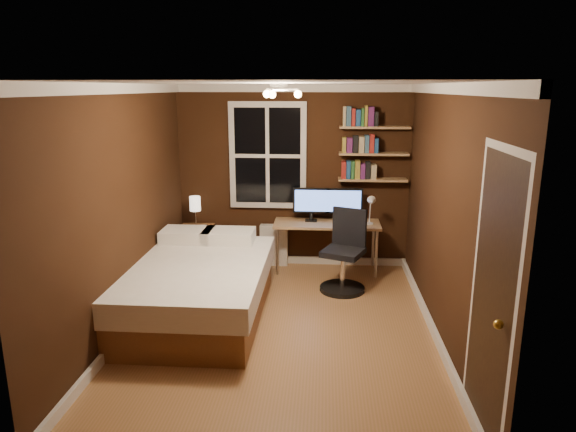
# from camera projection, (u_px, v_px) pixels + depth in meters

# --- Properties ---
(floor) EXTENTS (4.20, 4.20, 0.00)m
(floor) POSITION_uv_depth(u_px,v_px,m) (281.00, 328.00, 5.39)
(floor) COLOR olive
(floor) RESTS_ON ground
(wall_back) EXTENTS (3.20, 0.04, 2.50)m
(wall_back) POSITION_uv_depth(u_px,v_px,m) (293.00, 177.00, 7.12)
(wall_back) COLOR black
(wall_back) RESTS_ON ground
(wall_left) EXTENTS (0.04, 4.20, 2.50)m
(wall_left) POSITION_uv_depth(u_px,v_px,m) (123.00, 210.00, 5.20)
(wall_left) COLOR black
(wall_left) RESTS_ON ground
(wall_right) EXTENTS (0.04, 4.20, 2.50)m
(wall_right) POSITION_uv_depth(u_px,v_px,m) (444.00, 216.00, 4.98)
(wall_right) COLOR black
(wall_right) RESTS_ON ground
(ceiling) EXTENTS (3.20, 4.20, 0.02)m
(ceiling) POSITION_uv_depth(u_px,v_px,m) (280.00, 83.00, 4.78)
(ceiling) COLOR white
(ceiling) RESTS_ON wall_back
(window) EXTENTS (1.06, 0.06, 1.46)m
(window) POSITION_uv_depth(u_px,v_px,m) (268.00, 156.00, 7.04)
(window) COLOR silver
(window) RESTS_ON wall_back
(door) EXTENTS (0.03, 0.82, 2.05)m
(door) POSITION_uv_depth(u_px,v_px,m) (491.00, 302.00, 3.53)
(door) COLOR black
(door) RESTS_ON ground
(door_knob) EXTENTS (0.06, 0.06, 0.06)m
(door_knob) POSITION_uv_depth(u_px,v_px,m) (498.00, 324.00, 3.25)
(door_knob) COLOR gold
(door_knob) RESTS_ON door
(ceiling_fixture) EXTENTS (0.44, 0.44, 0.18)m
(ceiling_fixture) POSITION_uv_depth(u_px,v_px,m) (279.00, 94.00, 4.71)
(ceiling_fixture) COLOR beige
(ceiling_fixture) RESTS_ON ceiling
(bookshelf_lower) EXTENTS (0.92, 0.22, 0.03)m
(bookshelf_lower) POSITION_uv_depth(u_px,v_px,m) (372.00, 180.00, 6.93)
(bookshelf_lower) COLOR #9F7E4D
(bookshelf_lower) RESTS_ON wall_back
(books_row_lower) EXTENTS (0.42, 0.16, 0.23)m
(books_row_lower) POSITION_uv_depth(u_px,v_px,m) (373.00, 170.00, 6.90)
(books_row_lower) COLOR maroon
(books_row_lower) RESTS_ON bookshelf_lower
(bookshelf_middle) EXTENTS (0.92, 0.22, 0.03)m
(bookshelf_middle) POSITION_uv_depth(u_px,v_px,m) (373.00, 154.00, 6.84)
(bookshelf_middle) COLOR #9F7E4D
(bookshelf_middle) RESTS_ON wall_back
(books_row_middle) EXTENTS (0.42, 0.16, 0.23)m
(books_row_middle) POSITION_uv_depth(u_px,v_px,m) (374.00, 144.00, 6.81)
(books_row_middle) COLOR navy
(books_row_middle) RESTS_ON bookshelf_middle
(bookshelf_upper) EXTENTS (0.92, 0.22, 0.03)m
(bookshelf_upper) POSITION_uv_depth(u_px,v_px,m) (375.00, 127.00, 6.76)
(bookshelf_upper) COLOR #9F7E4D
(bookshelf_upper) RESTS_ON wall_back
(books_row_upper) EXTENTS (0.48, 0.16, 0.23)m
(books_row_upper) POSITION_uv_depth(u_px,v_px,m) (375.00, 117.00, 6.73)
(books_row_upper) COLOR #275C2A
(books_row_upper) RESTS_ON bookshelf_upper
(bed) EXTENTS (1.61, 2.23, 0.75)m
(bed) POSITION_uv_depth(u_px,v_px,m) (193.00, 287.00, 5.65)
(bed) COLOR brown
(bed) RESTS_ON ground
(nightstand) EXTENTS (0.48, 0.48, 0.57)m
(nightstand) POSITION_uv_depth(u_px,v_px,m) (197.00, 247.00, 7.21)
(nightstand) COLOR brown
(nightstand) RESTS_ON ground
(bedside_lamp) EXTENTS (0.15, 0.15, 0.43)m
(bedside_lamp) POSITION_uv_depth(u_px,v_px,m) (195.00, 212.00, 7.08)
(bedside_lamp) COLOR beige
(bedside_lamp) RESTS_ON nightstand
(radiator) EXTENTS (0.39, 0.14, 0.58)m
(radiator) POSITION_uv_depth(u_px,v_px,m) (274.00, 245.00, 7.27)
(radiator) COLOR beige
(radiator) RESTS_ON ground
(desk) EXTENTS (1.43, 0.54, 0.68)m
(desk) POSITION_uv_depth(u_px,v_px,m) (327.00, 227.00, 6.96)
(desk) COLOR #9F7E4D
(desk) RESTS_ON ground
(monitor_left) EXTENTS (0.50, 0.12, 0.46)m
(monitor_left) POSITION_uv_depth(u_px,v_px,m) (311.00, 205.00, 6.98)
(monitor_left) COLOR black
(monitor_left) RESTS_ON desk
(monitor_right) EXTENTS (0.50, 0.12, 0.46)m
(monitor_right) POSITION_uv_depth(u_px,v_px,m) (344.00, 205.00, 6.94)
(monitor_right) COLOR black
(monitor_right) RESTS_ON desk
(desk_lamp) EXTENTS (0.14, 0.32, 0.44)m
(desk_lamp) POSITION_uv_depth(u_px,v_px,m) (371.00, 210.00, 6.74)
(desk_lamp) COLOR silver
(desk_lamp) RESTS_ON desk
(office_chair) EXTENTS (0.59, 0.59, 1.01)m
(office_chair) POSITION_uv_depth(u_px,v_px,m) (344.00, 260.00, 6.35)
(office_chair) COLOR black
(office_chair) RESTS_ON ground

